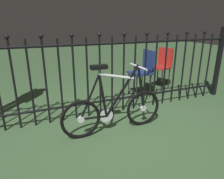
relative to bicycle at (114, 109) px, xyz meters
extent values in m
plane|color=#3A5734|center=(0.04, -0.08, -0.33)|extent=(20.00, 20.00, 0.00)
cylinder|color=black|center=(-1.16, 0.57, 0.27)|extent=(0.03, 0.03, 1.20)
sphere|color=black|center=(-1.16, 0.57, 0.91)|extent=(0.06, 0.06, 0.06)
cylinder|color=black|center=(-0.97, 0.57, 0.27)|extent=(0.03, 0.03, 1.20)
cylinder|color=black|center=(-0.77, 0.57, 0.27)|extent=(0.03, 0.03, 1.20)
sphere|color=black|center=(-0.77, 0.57, 0.91)|extent=(0.06, 0.06, 0.06)
cylinder|color=black|center=(-0.58, 0.57, 0.27)|extent=(0.03, 0.03, 1.20)
cylinder|color=black|center=(-0.38, 0.57, 0.27)|extent=(0.03, 0.03, 1.20)
sphere|color=black|center=(-0.38, 0.57, 0.91)|extent=(0.06, 0.06, 0.06)
cylinder|color=black|center=(-0.18, 0.57, 0.27)|extent=(0.03, 0.03, 1.20)
cylinder|color=black|center=(0.01, 0.57, 0.27)|extent=(0.03, 0.03, 1.20)
sphere|color=black|center=(0.01, 0.57, 0.91)|extent=(0.06, 0.06, 0.06)
cylinder|color=black|center=(0.21, 0.57, 0.27)|extent=(0.03, 0.03, 1.20)
cylinder|color=black|center=(0.40, 0.57, 0.27)|extent=(0.03, 0.03, 1.20)
sphere|color=black|center=(0.40, 0.57, 0.91)|extent=(0.06, 0.06, 0.06)
cylinder|color=black|center=(0.60, 0.57, 0.27)|extent=(0.03, 0.03, 1.20)
cylinder|color=black|center=(0.80, 0.57, 0.27)|extent=(0.03, 0.03, 1.20)
sphere|color=black|center=(0.80, 0.57, 0.91)|extent=(0.06, 0.06, 0.06)
cylinder|color=black|center=(0.99, 0.57, 0.27)|extent=(0.03, 0.03, 1.20)
cylinder|color=black|center=(1.19, 0.57, 0.27)|extent=(0.03, 0.03, 1.20)
sphere|color=black|center=(1.19, 0.57, 0.91)|extent=(0.06, 0.06, 0.06)
cylinder|color=black|center=(1.38, 0.57, 0.27)|extent=(0.03, 0.03, 1.20)
cylinder|color=black|center=(1.58, 0.57, 0.27)|extent=(0.03, 0.03, 1.20)
sphere|color=black|center=(1.58, 0.57, 0.91)|extent=(0.06, 0.06, 0.06)
cylinder|color=black|center=(1.78, 0.57, 0.27)|extent=(0.03, 0.03, 1.20)
cylinder|color=black|center=(1.97, 0.57, 0.27)|extent=(0.03, 0.03, 1.20)
sphere|color=black|center=(1.97, 0.57, 0.91)|extent=(0.06, 0.06, 0.06)
cylinder|color=black|center=(2.17, 0.57, 0.27)|extent=(0.03, 0.03, 1.20)
cylinder|color=black|center=(0.04, 0.57, -0.11)|extent=(4.76, 0.03, 0.03)
cylinder|color=black|center=(0.04, 0.57, 0.78)|extent=(4.76, 0.03, 0.03)
cube|color=black|center=(2.42, 0.57, 0.33)|extent=(0.07, 0.07, 1.32)
torus|color=black|center=(-0.44, -0.01, -0.07)|extent=(0.51, 0.05, 0.51)
cylinder|color=silver|center=(-0.44, -0.01, -0.07)|extent=(0.08, 0.03, 0.08)
torus|color=black|center=(0.45, 0.01, -0.07)|extent=(0.51, 0.05, 0.51)
cylinder|color=silver|center=(0.45, 0.01, -0.07)|extent=(0.08, 0.03, 0.08)
cylinder|color=black|center=(0.12, 0.00, 0.23)|extent=(0.48, 0.04, 0.65)
cylinder|color=silver|center=(0.04, 0.00, 0.43)|extent=(0.47, 0.04, 0.14)
cylinder|color=black|center=(-0.15, 0.00, 0.20)|extent=(0.13, 0.04, 0.57)
cylinder|color=black|center=(-0.27, 0.00, -0.08)|extent=(0.34, 0.03, 0.04)
cylinder|color=black|center=(-0.32, 0.00, 0.20)|extent=(0.27, 0.03, 0.56)
cylinder|color=black|center=(0.40, 0.00, 0.24)|extent=(0.14, 0.03, 0.63)
cylinder|color=silver|center=(0.34, 0.00, 0.54)|extent=(0.03, 0.03, 0.02)
cylinder|color=silver|center=(0.34, 0.00, 0.53)|extent=(0.03, 0.40, 0.03)
cylinder|color=silver|center=(-0.19, 0.00, 0.51)|extent=(0.03, 0.03, 0.07)
cube|color=black|center=(-0.19, 0.00, 0.57)|extent=(0.20, 0.09, 0.05)
cylinder|color=silver|center=(-0.10, 0.00, -0.08)|extent=(0.18, 0.01, 0.18)
cylinder|color=black|center=(0.85, 0.93, -0.10)|extent=(0.02, 0.02, 0.45)
cylinder|color=black|center=(0.84, 1.24, -0.10)|extent=(0.02, 0.02, 0.45)
cylinder|color=black|center=(1.16, 0.94, -0.10)|extent=(0.02, 0.02, 0.45)
cylinder|color=black|center=(1.15, 1.25, -0.10)|extent=(0.02, 0.02, 0.45)
cube|color=navy|center=(1.00, 1.09, 0.14)|extent=(0.40, 0.40, 0.03)
cube|color=navy|center=(1.19, 1.09, 0.37)|extent=(0.04, 0.37, 0.40)
cylinder|color=black|center=(1.58, 1.15, -0.10)|extent=(0.02, 0.02, 0.45)
cylinder|color=black|center=(1.46, 1.42, -0.10)|extent=(0.02, 0.02, 0.45)
cylinder|color=black|center=(1.84, 1.26, -0.10)|extent=(0.02, 0.02, 0.45)
cylinder|color=black|center=(1.73, 1.53, -0.10)|extent=(0.02, 0.02, 0.45)
cube|color=#A51E19|center=(1.65, 1.34, 0.14)|extent=(0.48, 0.48, 0.03)
cube|color=#A51E19|center=(1.81, 1.41, 0.36)|extent=(0.16, 0.33, 0.38)
camera|label=1|loc=(-0.95, -2.25, 1.08)|focal=32.62mm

